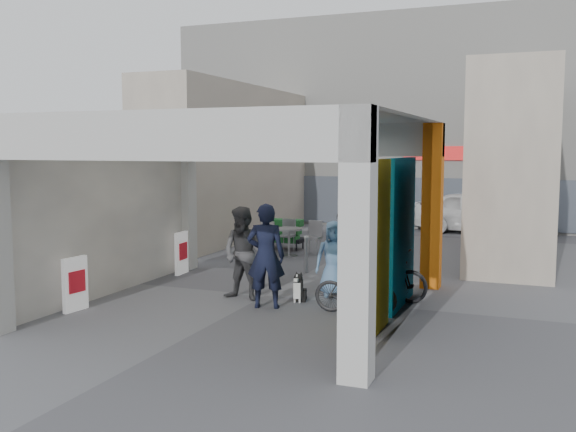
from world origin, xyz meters
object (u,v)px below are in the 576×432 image
at_px(produce_stand, 282,237).
at_px(man_crates, 353,217).
at_px(man_back_turned, 244,254).
at_px(bicycle_front, 380,274).
at_px(bicycle_rear, 355,289).
at_px(cafe_set, 289,243).
at_px(man_elderly, 334,258).
at_px(border_collie, 299,290).
at_px(man_with_dog, 266,256).
at_px(white_van, 478,212).

height_order(produce_stand, man_crates, man_crates).
relative_size(man_back_turned, bicycle_front, 0.96).
distance_m(produce_stand, bicycle_rear, 7.68).
height_order(cafe_set, man_back_turned, man_back_turned).
bearing_deg(man_crates, bicycle_front, 110.40).
bearing_deg(man_crates, man_elderly, 102.94).
relative_size(produce_stand, bicycle_front, 0.69).
xyz_separation_m(border_collie, man_with_dog, (-0.41, -0.68, 0.75)).
bearing_deg(man_elderly, man_with_dog, -143.79).
distance_m(man_elderly, bicycle_rear, 1.53).
bearing_deg(bicycle_rear, white_van, -6.84).
bearing_deg(man_crates, produce_stand, 38.97).
bearing_deg(man_back_turned, border_collie, 17.95).
relative_size(man_elderly, bicycle_front, 0.80).
bearing_deg(white_van, produce_stand, 145.04).
height_order(border_collie, bicycle_front, bicycle_front).
distance_m(man_crates, bicycle_rear, 8.26).
distance_m(man_with_dog, bicycle_rear, 1.77).
distance_m(man_crates, bicycle_front, 7.13).
bearing_deg(bicycle_front, produce_stand, 43.65).
bearing_deg(man_with_dog, cafe_set, -88.65).
height_order(bicycle_front, white_van, white_van).
distance_m(man_elderly, bicycle_front, 0.99).
distance_m(cafe_set, bicycle_front, 5.74).
distance_m(man_back_turned, man_elderly, 1.84).
xyz_separation_m(cafe_set, man_crates, (1.22, 2.27, 0.54)).
relative_size(man_with_dog, bicycle_rear, 1.30).
bearing_deg(white_van, bicycle_front, -177.95).
xyz_separation_m(bicycle_front, white_van, (0.89, 11.01, 0.23)).
relative_size(border_collie, man_with_dog, 0.30).
height_order(produce_stand, man_with_dog, man_with_dog).
height_order(produce_stand, border_collie, produce_stand).
relative_size(cafe_set, bicycle_rear, 1.03).
bearing_deg(cafe_set, bicycle_front, -50.48).
height_order(border_collie, man_back_turned, man_back_turned).
bearing_deg(bicycle_rear, man_with_dog, 93.34).
xyz_separation_m(cafe_set, man_elderly, (2.70, -4.40, 0.43)).
distance_m(produce_stand, man_elderly, 6.20).
height_order(man_with_dog, bicycle_front, man_with_dog).
height_order(border_collie, man_elderly, man_elderly).
relative_size(man_elderly, bicycle_rear, 1.01).
bearing_deg(produce_stand, border_collie, -76.97).
height_order(man_crates, white_van, man_crates).
xyz_separation_m(man_crates, bicycle_front, (2.43, -6.69, -0.37)).
relative_size(man_back_turned, white_van, 0.42).
height_order(man_crates, bicycle_front, man_crates).
xyz_separation_m(man_with_dog, man_crates, (-0.60, 8.09, -0.11)).
height_order(man_elderly, man_crates, man_crates).
bearing_deg(man_back_turned, white_van, 79.18).
height_order(man_crates, bicycle_rear, man_crates).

